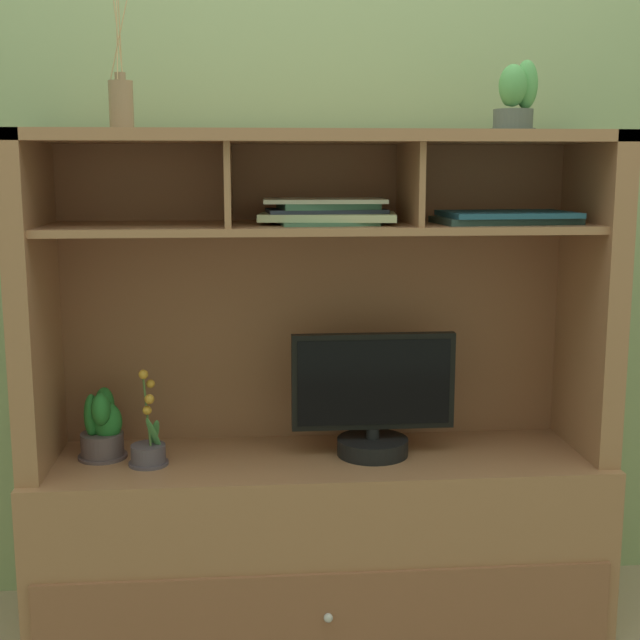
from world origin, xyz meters
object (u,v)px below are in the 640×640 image
diffuser_bottle (121,104)px  potted_orchid (149,449)px  tv_monitor (373,402)px  magazine_stack_centre (327,212)px  media_console (320,480)px  potted_succulent (515,101)px  potted_fern (102,427)px  magazine_stack_left (506,217)px

diffuser_bottle → potted_orchid: bearing=-45.5°
tv_monitor → magazine_stack_centre: magazine_stack_centre is taller
tv_monitor → diffuser_bottle: (-0.65, 0.01, 0.79)m
media_console → potted_succulent: 1.15m
potted_orchid → potted_succulent: 1.33m
magazine_stack_centre → potted_fern: bearing=178.8°
media_console → tv_monitor: bearing=-9.9°
diffuser_bottle → magazine_stack_left: bearing=-1.2°
magazine_stack_centre → diffuser_bottle: 0.59m
media_console → potted_orchid: (-0.46, -0.05, 0.12)m
media_console → magazine_stack_left: media_console is taller
magazine_stack_centre → diffuser_bottle: bearing=-178.4°
tv_monitor → magazine_stack_left: bearing=-1.0°
diffuser_bottle → magazine_stack_centre: bearing=1.6°
potted_orchid → magazine_stack_centre: size_ratio=0.69×
potted_fern → potted_succulent: bearing=-2.6°
potted_orchid → diffuser_bottle: 0.90m
magazine_stack_centre → diffuser_bottle: diffuser_bottle is taller
potted_fern → magazine_stack_left: size_ratio=0.49×
tv_monitor → potted_fern: size_ratio=2.35×
magazine_stack_left → potted_orchid: bearing=-178.6°
potted_fern → potted_succulent: size_ratio=1.04×
potted_orchid → magazine_stack_left: bearing=1.4°
media_console → tv_monitor: 0.27m
potted_orchid → magazine_stack_left: 1.13m
media_console → potted_orchid: bearing=-173.3°
potted_succulent → magazine_stack_left: bearing=175.4°
potted_fern → potted_orchid: bearing=-28.6°
tv_monitor → magazine_stack_centre: size_ratio=1.17×
media_console → magazine_stack_centre: media_console is taller
magazine_stack_left → potted_succulent: bearing=-4.6°
magazine_stack_left → magazine_stack_centre: 0.48m
potted_succulent → diffuser_bottle: bearing=178.8°
media_console → tv_monitor: (0.14, -0.03, 0.23)m
diffuser_bottle → potted_succulent: 1.01m
potted_succulent → potted_fern: bearing=177.4°
media_console → diffuser_bottle: bearing=-178.8°
tv_monitor → diffuser_bottle: 1.02m
tv_monitor → potted_fern: bearing=176.7°
potted_orchid → magazine_stack_left: (0.96, 0.02, 0.61)m
media_console → potted_succulent: potted_succulent is taller
potted_succulent → tv_monitor: bearing=178.9°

